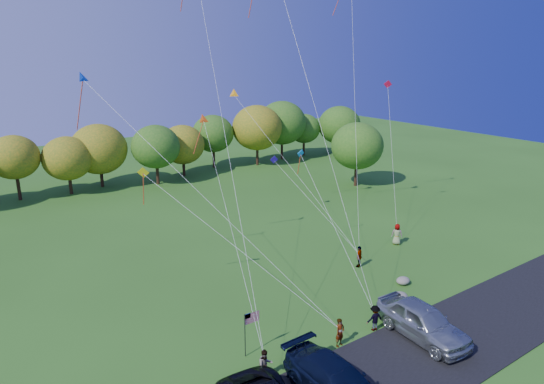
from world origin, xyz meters
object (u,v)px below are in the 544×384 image
(flyer_e, at_px, (397,234))
(flyer_c, at_px, (375,318))
(minivan_navy, at_px, (337,382))
(minivan_silver, at_px, (423,321))
(flyer_a, at_px, (340,332))
(flyer_b, at_px, (265,365))
(flyer_d, at_px, (359,256))

(flyer_e, bearing_deg, flyer_c, 87.24)
(minivan_navy, distance_m, minivan_silver, 7.26)
(flyer_a, xyz_separation_m, flyer_b, (-4.84, 0.00, -0.01))
(flyer_b, height_order, flyer_c, flyer_b)
(flyer_a, xyz_separation_m, flyer_d, (7.96, 6.55, 0.00))
(minivan_navy, height_order, flyer_d, minivan_navy)
(minivan_navy, bearing_deg, flyer_d, 39.71)
(flyer_c, relative_size, flyer_e, 0.87)
(flyer_a, relative_size, flyer_d, 1.00)
(flyer_d, bearing_deg, flyer_b, -1.70)
(minivan_navy, height_order, flyer_c, minivan_navy)
(minivan_silver, distance_m, flyer_e, 13.61)
(flyer_c, bearing_deg, flyer_a, 11.56)
(minivan_silver, height_order, flyer_a, minivan_silver)
(flyer_c, bearing_deg, flyer_e, -132.61)
(minivan_navy, relative_size, flyer_c, 3.83)
(flyer_a, bearing_deg, flyer_c, -9.36)
(flyer_c, height_order, flyer_e, flyer_e)
(flyer_a, relative_size, flyer_b, 1.01)
(flyer_a, relative_size, flyer_c, 1.06)
(minivan_navy, height_order, flyer_a, minivan_navy)
(minivan_silver, xyz_separation_m, flyer_c, (-1.57, 2.04, -0.26))
(minivan_navy, relative_size, flyer_d, 3.59)
(minivan_silver, bearing_deg, minivan_navy, -168.73)
(flyer_b, bearing_deg, flyer_d, 38.81)
(minivan_silver, distance_m, flyer_c, 2.59)
(minivan_navy, distance_m, flyer_a, 4.22)
(flyer_d, relative_size, flyer_e, 0.93)
(flyer_a, height_order, flyer_e, flyer_e)
(flyer_a, height_order, flyer_d, flyer_d)
(flyer_d, distance_m, flyer_e, 5.75)
(flyer_b, height_order, flyer_d, flyer_d)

